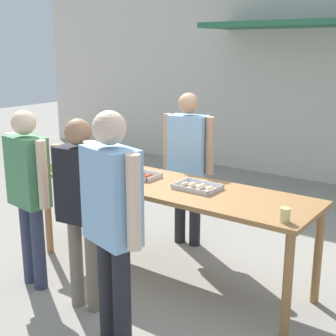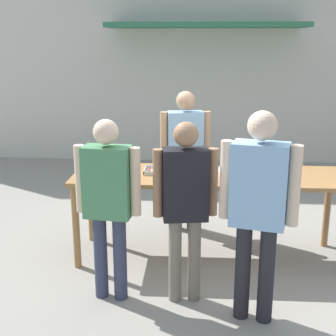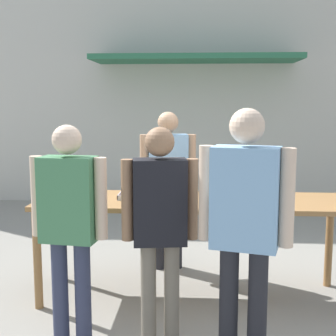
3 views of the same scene
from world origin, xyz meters
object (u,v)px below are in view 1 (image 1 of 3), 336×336
at_px(condiment_jar_ketchup, 60,168).
at_px(person_customer_holding_hotdog, 28,184).
at_px(person_customer_with_cup, 112,213).
at_px(person_customer_waiting_in_line, 81,199).
at_px(food_tray_buns, 198,187).
at_px(beer_cup, 285,215).
at_px(condiment_jar_mustard, 54,167).
at_px(person_server_behind_table, 188,156).
at_px(food_tray_sausages, 135,175).

bearing_deg(condiment_jar_ketchup, person_customer_holding_hotdog, -65.41).
distance_m(condiment_jar_ketchup, person_customer_with_cup, 1.68).
distance_m(person_customer_holding_hotdog, person_customer_waiting_in_line, 0.64).
bearing_deg(person_customer_holding_hotdog, food_tray_buns, -134.91).
xyz_separation_m(beer_cup, person_customer_with_cup, (-0.87, -0.84, 0.07)).
distance_m(person_customer_with_cup, person_customer_waiting_in_line, 0.62).
distance_m(condiment_jar_mustard, person_customer_with_cup, 1.77).
relative_size(beer_cup, person_customer_with_cup, 0.06).
relative_size(person_server_behind_table, person_customer_holding_hotdog, 1.04).
height_order(condiment_jar_ketchup, beer_cup, beer_cup).
bearing_deg(person_customer_with_cup, condiment_jar_mustard, -13.45).
bearing_deg(person_server_behind_table, condiment_jar_mustard, -142.30).
bearing_deg(food_tray_sausages, person_customer_holding_hotdog, -116.08).
xyz_separation_m(condiment_jar_mustard, person_customer_with_cup, (1.56, -0.84, 0.09)).
xyz_separation_m(beer_cup, person_customer_holding_hotdog, (-2.07, -0.59, 0.00)).
height_order(person_customer_holding_hotdog, person_customer_with_cup, person_customer_with_cup).
relative_size(person_customer_holding_hotdog, person_customer_with_cup, 0.93).
bearing_deg(beer_cup, food_tray_sausages, 169.40).
height_order(beer_cup, person_customer_holding_hotdog, person_customer_holding_hotdog).
xyz_separation_m(condiment_jar_ketchup, person_customer_holding_hotdog, (0.26, -0.58, 0.02)).
xyz_separation_m(condiment_jar_ketchup, person_server_behind_table, (0.86, 0.99, 0.05)).
height_order(person_customer_with_cup, person_customer_waiting_in_line, person_customer_with_cup).
bearing_deg(condiment_jar_ketchup, person_customer_with_cup, -29.51).
xyz_separation_m(person_customer_with_cup, person_customer_waiting_in_line, (-0.56, 0.25, -0.07)).
bearing_deg(person_customer_holding_hotdog, beer_cup, -156.90).
relative_size(food_tray_buns, condiment_jar_ketchup, 5.06).
xyz_separation_m(person_server_behind_table, person_customer_holding_hotdog, (-0.60, -1.57, -0.03)).
bearing_deg(beer_cup, person_customer_holding_hotdog, -164.13).
xyz_separation_m(food_tray_buns, condiment_jar_ketchup, (-1.41, -0.31, 0.02)).
height_order(person_server_behind_table, person_customer_waiting_in_line, person_server_behind_table).
xyz_separation_m(person_server_behind_table, person_customer_with_cup, (0.60, -1.82, 0.04)).
relative_size(food_tray_sausages, condiment_jar_ketchup, 6.38).
xyz_separation_m(condiment_jar_ketchup, person_customer_with_cup, (1.46, -0.83, 0.09)).
relative_size(person_customer_holding_hotdog, person_customer_waiting_in_line, 1.01).
xyz_separation_m(food_tray_buns, condiment_jar_mustard, (-1.51, -0.31, 0.02)).
xyz_separation_m(food_tray_buns, person_customer_holding_hotdog, (-1.15, -0.89, 0.04)).
bearing_deg(condiment_jar_ketchup, person_server_behind_table, 49.04).
relative_size(food_tray_sausages, beer_cup, 4.60).
height_order(condiment_jar_ketchup, person_customer_with_cup, person_customer_with_cup).
xyz_separation_m(person_server_behind_table, person_customer_waiting_in_line, (0.04, -1.57, -0.04)).
height_order(condiment_jar_mustard, condiment_jar_ketchup, same).
relative_size(condiment_jar_ketchup, person_server_behind_table, 0.05).
relative_size(food_tray_buns, condiment_jar_mustard, 5.06).
xyz_separation_m(food_tray_buns, person_server_behind_table, (-0.55, 0.68, 0.07)).
bearing_deg(condiment_jar_mustard, beer_cup, 0.04).
distance_m(food_tray_buns, person_server_behind_table, 0.88).
bearing_deg(person_customer_holding_hotdog, person_customer_with_cup, 175.40).
bearing_deg(person_customer_with_cup, food_tray_buns, -72.61).
distance_m(beer_cup, person_customer_waiting_in_line, 1.54).
bearing_deg(person_server_behind_table, person_customer_holding_hotdog, -118.81).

